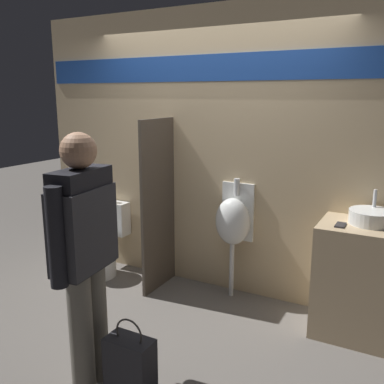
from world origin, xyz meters
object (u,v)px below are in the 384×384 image
(toilet, at_px, (100,247))
(person_in_vest, at_px, (84,246))
(shopping_bag, at_px, (130,368))
(sink_basin, at_px, (372,217))
(urinal_near_counter, at_px, (233,221))
(cell_phone, at_px, (340,225))

(toilet, distance_m, person_in_vest, 1.97)
(shopping_bag, bearing_deg, sink_basin, 52.45)
(urinal_near_counter, height_order, person_in_vest, person_in_vest)
(toilet, xyz_separation_m, person_in_vest, (1.14, -1.45, 0.68))
(toilet, height_order, shopping_bag, toilet)
(urinal_near_counter, relative_size, person_in_vest, 0.68)
(cell_phone, distance_m, shopping_bag, 1.84)
(cell_phone, distance_m, urinal_near_counter, 1.04)
(toilet, bearing_deg, cell_phone, -1.38)
(sink_basin, distance_m, shopping_bag, 2.09)
(sink_basin, height_order, cell_phone, sink_basin)
(urinal_near_counter, relative_size, toilet, 1.26)
(cell_phone, distance_m, toilet, 2.53)
(cell_phone, relative_size, urinal_near_counter, 0.12)
(urinal_near_counter, relative_size, shopping_bag, 2.06)
(cell_phone, bearing_deg, toilet, 178.62)
(sink_basin, height_order, person_in_vest, person_in_vest)
(toilet, distance_m, shopping_bag, 2.05)
(person_in_vest, xyz_separation_m, shopping_bag, (0.32, 0.01, -0.77))
(cell_phone, height_order, shopping_bag, cell_phone)
(urinal_near_counter, distance_m, shopping_bag, 1.72)
(person_in_vest, distance_m, shopping_bag, 0.83)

